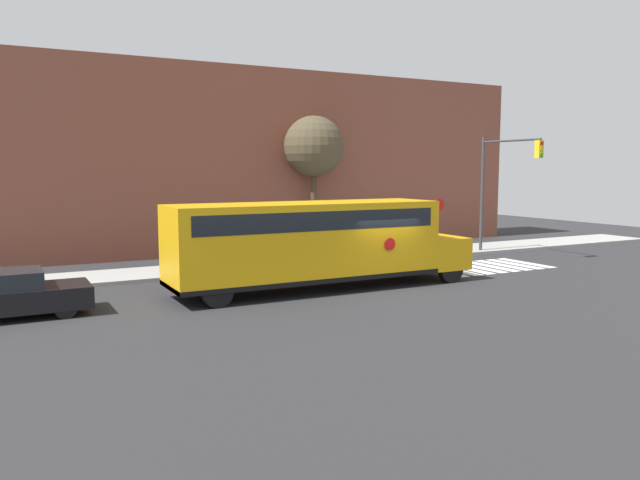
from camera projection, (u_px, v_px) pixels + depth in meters
ground_plane at (381, 288)px, 22.34m from camera, size 60.00×60.00×0.00m
sidewalk_strip at (301, 262)px, 28.05m from camera, size 44.00×3.00×0.15m
building_backdrop at (247, 161)px, 33.24m from camera, size 32.00×4.00×9.35m
crosswalk_stripes at (485, 267)px, 27.22m from camera, size 5.40×3.20×0.01m
school_bus at (314, 240)px, 21.81m from camera, size 11.25×2.57×3.10m
parked_car at (1, 295)px, 17.71m from camera, size 4.63×1.88×1.37m
stop_sign at (438, 219)px, 30.17m from camera, size 0.63×0.10×2.85m
traffic_light at (500, 177)px, 30.27m from camera, size 0.28×3.84×5.84m
tree_near_sidewalk at (314, 147)px, 32.07m from camera, size 3.11×3.11×6.98m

